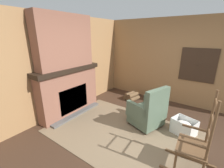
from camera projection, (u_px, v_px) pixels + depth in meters
ground_plane at (143, 143)px, 3.02m from camera, size 14.00×14.00×0.00m
wood_panel_wall_left at (62, 66)px, 3.94m from camera, size 0.06×5.35×2.58m
wood_panel_wall_back at (180, 62)px, 4.48m from camera, size 5.35×0.09×2.58m
fireplace_hearth at (70, 91)px, 4.02m from camera, size 0.57×1.84×1.28m
chimney_breast at (65, 41)px, 3.63m from camera, size 0.32×1.53×1.28m
area_rug at (123, 133)px, 3.33m from camera, size 3.19×2.12×0.01m
armchair at (148, 113)px, 3.48m from camera, size 0.86×0.86×1.01m
rocking_chair at (195, 147)px, 2.29m from camera, size 0.83×0.54×1.33m
firewood_stack at (132, 96)px, 5.04m from camera, size 0.48×0.50×0.24m
laundry_basket at (184, 127)px, 3.24m from camera, size 0.55×0.49×0.35m
oil_lamp_vase at (52, 66)px, 3.52m from camera, size 0.12×0.12×0.25m
storage_case at (84, 61)px, 4.33m from camera, size 0.15×0.26×0.14m
decorative_plate_on_mantel at (62, 63)px, 3.74m from camera, size 0.07×0.26×0.26m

